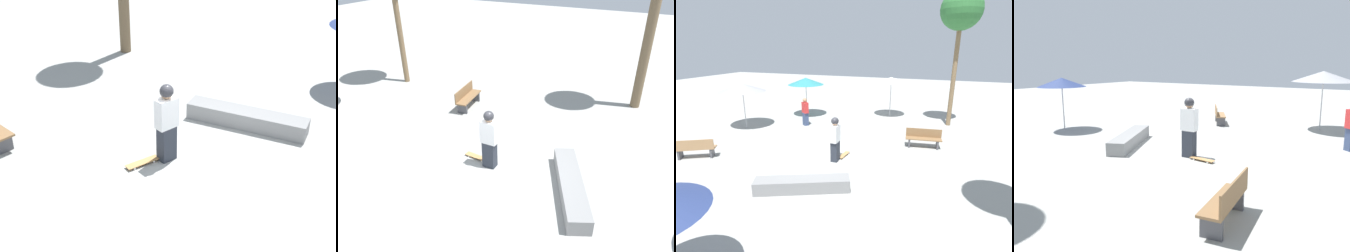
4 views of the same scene
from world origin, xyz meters
TOP-DOWN VIEW (x-y plane):
  - ground_plane at (0.00, 0.00)m, footprint 60.00×60.00m
  - skater_main at (0.80, 0.30)m, footprint 0.30×0.49m
  - skateboard at (0.96, 0.86)m, footprint 0.28×0.82m
  - concrete_ledge at (0.68, -2.23)m, footprint 3.03×1.81m

SIDE VIEW (x-z plane):
  - ground_plane at x=0.00m, z-range 0.00..0.00m
  - skateboard at x=0.96m, z-range 0.02..0.09m
  - concrete_ledge at x=0.68m, z-range 0.00..0.43m
  - skater_main at x=0.80m, z-range 0.07..1.91m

